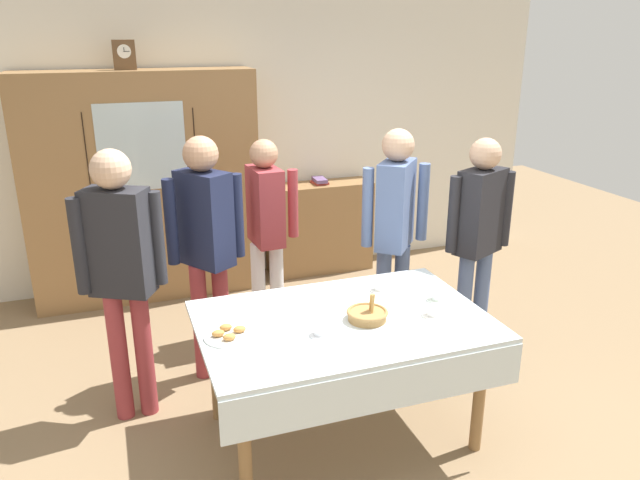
# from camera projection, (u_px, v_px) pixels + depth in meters

# --- Properties ---
(ground_plane) EXTENTS (12.00, 12.00, 0.00)m
(ground_plane) POSITION_uv_depth(u_px,v_px,m) (330.00, 414.00, 3.94)
(ground_plane) COLOR #846B4C
(ground_plane) RESTS_ON ground
(back_wall) EXTENTS (6.40, 0.10, 2.70)m
(back_wall) POSITION_uv_depth(u_px,v_px,m) (235.00, 140.00, 5.86)
(back_wall) COLOR silver
(back_wall) RESTS_ON ground
(dining_table) EXTENTS (1.66, 1.10, 0.78)m
(dining_table) POSITION_uv_depth(u_px,v_px,m) (345.00, 337.00, 3.51)
(dining_table) COLOR olive
(dining_table) RESTS_ON ground
(wall_cabinet) EXTENTS (2.00, 0.46, 2.04)m
(wall_cabinet) POSITION_uv_depth(u_px,v_px,m) (144.00, 188.00, 5.42)
(wall_cabinet) COLOR olive
(wall_cabinet) RESTS_ON ground
(mantel_clock) EXTENTS (0.18, 0.11, 0.24)m
(mantel_clock) POSITION_uv_depth(u_px,v_px,m) (124.00, 55.00, 5.03)
(mantel_clock) COLOR brown
(mantel_clock) RESTS_ON wall_cabinet
(bookshelf_low) EXTENTS (1.05, 0.35, 0.91)m
(bookshelf_low) POSITION_uv_depth(u_px,v_px,m) (320.00, 227.00, 6.18)
(bookshelf_low) COLOR olive
(bookshelf_low) RESTS_ON ground
(book_stack) EXTENTS (0.15, 0.22, 0.06)m
(book_stack) POSITION_uv_depth(u_px,v_px,m) (320.00, 181.00, 6.02)
(book_stack) COLOR #99332D
(book_stack) RESTS_ON bookshelf_low
(tea_cup_near_right) EXTENTS (0.13, 0.13, 0.06)m
(tea_cup_near_right) POSITION_uv_depth(u_px,v_px,m) (437.00, 296.00, 3.74)
(tea_cup_near_right) COLOR silver
(tea_cup_near_right) RESTS_ON dining_table
(tea_cup_back_edge) EXTENTS (0.13, 0.13, 0.06)m
(tea_cup_back_edge) POSITION_uv_depth(u_px,v_px,m) (321.00, 331.00, 3.31)
(tea_cup_back_edge) COLOR white
(tea_cup_back_edge) RESTS_ON dining_table
(tea_cup_mid_left) EXTENTS (0.13, 0.13, 0.06)m
(tea_cup_mid_left) POSITION_uv_depth(u_px,v_px,m) (380.00, 287.00, 3.87)
(tea_cup_mid_left) COLOR white
(tea_cup_mid_left) RESTS_ON dining_table
(tea_cup_far_left) EXTENTS (0.13, 0.13, 0.06)m
(tea_cup_far_left) POSITION_uv_depth(u_px,v_px,m) (433.00, 312.00, 3.53)
(tea_cup_far_left) COLOR white
(tea_cup_far_left) RESTS_ON dining_table
(bread_basket) EXTENTS (0.24, 0.24, 0.16)m
(bread_basket) POSITION_uv_depth(u_px,v_px,m) (367.00, 314.00, 3.48)
(bread_basket) COLOR #9E7542
(bread_basket) RESTS_ON dining_table
(pastry_plate) EXTENTS (0.28, 0.28, 0.05)m
(pastry_plate) POSITION_uv_depth(u_px,v_px,m) (229.00, 334.00, 3.30)
(pastry_plate) COLOR white
(pastry_plate) RESTS_ON dining_table
(spoon_front_edge) EXTENTS (0.12, 0.02, 0.01)m
(spoon_front_edge) POSITION_uv_depth(u_px,v_px,m) (282.00, 309.00, 3.61)
(spoon_front_edge) COLOR silver
(spoon_front_edge) RESTS_ON dining_table
(spoon_far_left) EXTENTS (0.12, 0.02, 0.01)m
(spoon_far_left) POSITION_uv_depth(u_px,v_px,m) (465.00, 314.00, 3.55)
(spoon_far_left) COLOR silver
(spoon_far_left) RESTS_ON dining_table
(spoon_near_left) EXTENTS (0.12, 0.02, 0.01)m
(spoon_near_left) POSITION_uv_depth(u_px,v_px,m) (413.00, 300.00, 3.74)
(spoon_near_left) COLOR silver
(spoon_near_left) RESTS_ON dining_table
(person_behind_table_left) EXTENTS (0.52, 0.41, 1.72)m
(person_behind_table_left) POSITION_uv_depth(u_px,v_px,m) (206.00, 235.00, 4.06)
(person_behind_table_left) COLOR #933338
(person_behind_table_left) RESTS_ON ground
(person_behind_table_right) EXTENTS (0.52, 0.37, 1.59)m
(person_behind_table_right) POSITION_uv_depth(u_px,v_px,m) (266.00, 221.00, 4.66)
(person_behind_table_right) COLOR silver
(person_behind_table_right) RESTS_ON ground
(person_by_cabinet) EXTENTS (0.52, 0.40, 1.71)m
(person_by_cabinet) POSITION_uv_depth(u_px,v_px,m) (395.00, 220.00, 4.40)
(person_by_cabinet) COLOR slate
(person_by_cabinet) RESTS_ON ground
(person_near_right_end) EXTENTS (0.52, 0.35, 1.73)m
(person_near_right_end) POSITION_uv_depth(u_px,v_px,m) (121.00, 261.00, 3.60)
(person_near_right_end) COLOR #933338
(person_near_right_end) RESTS_ON ground
(person_beside_shelf) EXTENTS (0.52, 0.33, 1.65)m
(person_beside_shelf) POSITION_uv_depth(u_px,v_px,m) (479.00, 227.00, 4.38)
(person_beside_shelf) COLOR slate
(person_beside_shelf) RESTS_ON ground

